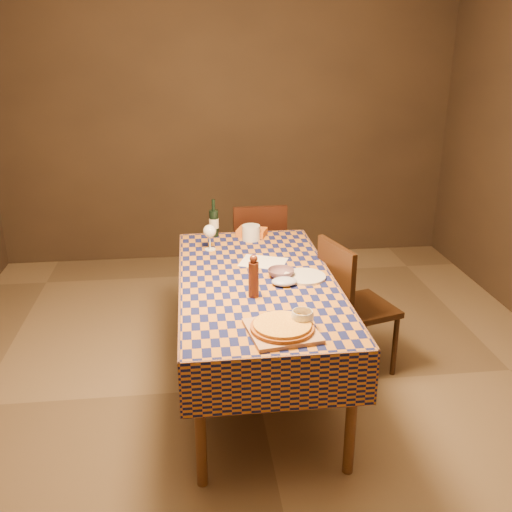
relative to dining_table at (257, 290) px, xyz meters
name	(u,v)px	position (x,y,z in m)	size (l,w,h in m)	color
room	(257,185)	(0.00, 0.00, 0.66)	(5.00, 5.10, 2.70)	brown
dining_table	(257,290)	(0.00, 0.00, 0.00)	(0.94, 1.84, 0.77)	brown
cutting_board	(282,331)	(0.04, -0.69, 0.09)	(0.33, 0.33, 0.02)	#B37D54
pizza	(282,326)	(0.04, -0.69, 0.11)	(0.41, 0.41, 0.03)	#9B5019
pepper_mill	(254,277)	(-0.05, -0.25, 0.19)	(0.07, 0.07, 0.25)	#481E10
bowl	(281,273)	(0.15, 0.01, 0.10)	(0.16, 0.16, 0.05)	#654855
wine_glass	(210,232)	(-0.26, 0.55, 0.20)	(0.10, 0.10, 0.18)	white
wine_bottle	(214,222)	(-0.22, 0.85, 0.18)	(0.07, 0.07, 0.28)	black
deli_tub	(251,233)	(0.04, 0.73, 0.13)	(0.13, 0.13, 0.11)	silver
takeout_container	(252,232)	(0.06, 0.83, 0.10)	(0.21, 0.14, 0.05)	#CD641A
white_plate	(305,277)	(0.29, -0.02, 0.08)	(0.26, 0.26, 0.01)	silver
tumbler	(302,319)	(0.15, -0.64, 0.12)	(0.11, 0.11, 0.09)	white
flour_patch	(263,262)	(0.07, 0.27, 0.08)	(0.29, 0.22, 0.00)	white
flour_bag	(284,281)	(0.15, -0.11, 0.10)	(0.15, 0.11, 0.04)	#A5AED3
chair_far	(258,251)	(0.15, 1.16, -0.17)	(0.43, 0.44, 0.93)	black
chair_right	(349,300)	(0.63, 0.15, -0.17)	(0.53, 0.52, 0.93)	black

